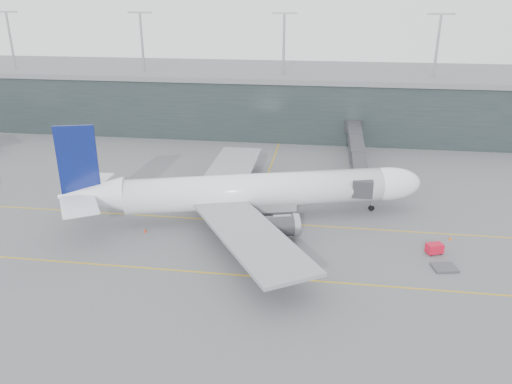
# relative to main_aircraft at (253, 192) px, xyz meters

# --- Properties ---
(ground) EXTENTS (320.00, 320.00, 0.00)m
(ground) POSITION_rel_main_aircraft_xyz_m (-5.24, 2.35, -4.49)
(ground) COLOR #545459
(ground) RESTS_ON ground
(taxiline_a) EXTENTS (160.00, 0.25, 0.02)m
(taxiline_a) POSITION_rel_main_aircraft_xyz_m (-5.24, -1.65, -4.48)
(taxiline_a) COLOR gold
(taxiline_a) RESTS_ON ground
(taxiline_b) EXTENTS (160.00, 0.25, 0.02)m
(taxiline_b) POSITION_rel_main_aircraft_xyz_m (-5.24, -17.65, -4.48)
(taxiline_b) COLOR gold
(taxiline_b) RESTS_ON ground
(taxiline_lead_main) EXTENTS (0.25, 60.00, 0.02)m
(taxiline_lead_main) POSITION_rel_main_aircraft_xyz_m (-0.24, 22.35, -4.48)
(taxiline_lead_main) COLOR gold
(taxiline_lead_main) RESTS_ON ground
(terminal) EXTENTS (240.00, 36.00, 29.00)m
(terminal) POSITION_rel_main_aircraft_xyz_m (-5.24, 60.35, 3.13)
(terminal) COLOR #1D2728
(terminal) RESTS_ON ground
(main_aircraft) EXTENTS (56.03, 51.51, 15.99)m
(main_aircraft) POSITION_rel_main_aircraft_xyz_m (0.00, 0.00, 0.00)
(main_aircraft) COLOR white
(main_aircraft) RESTS_ON ground
(jet_bridge) EXTENTS (3.95, 43.12, 6.42)m
(jet_bridge) POSITION_rel_main_aircraft_xyz_m (16.92, 26.38, 0.32)
(jet_bridge) COLOR #2F2F34
(jet_bridge) RESTS_ON ground
(gse_cart) EXTENTS (2.52, 2.08, 1.48)m
(gse_cart) POSITION_rel_main_aircraft_xyz_m (26.38, -8.19, -3.67)
(gse_cart) COLOR red
(gse_cart) RESTS_ON ground
(baggage_dolly) EXTENTS (3.45, 2.99, 0.30)m
(baggage_dolly) POSITION_rel_main_aircraft_xyz_m (26.99, -12.26, -4.31)
(baggage_dolly) COLOR #3D3D43
(baggage_dolly) RESTS_ON ground
(uld_a) EXTENTS (1.86, 1.50, 1.67)m
(uld_a) POSITION_rel_main_aircraft_xyz_m (-10.46, 12.96, -3.61)
(uld_a) COLOR #36373B
(uld_a) RESTS_ON ground
(uld_b) EXTENTS (2.31, 1.90, 2.01)m
(uld_b) POSITION_rel_main_aircraft_xyz_m (-9.13, 13.28, -3.43)
(uld_b) COLOR #36373B
(uld_b) RESTS_ON ground
(uld_c) EXTENTS (1.91, 1.60, 1.60)m
(uld_c) POSITION_rel_main_aircraft_xyz_m (-4.20, 12.75, -3.65)
(uld_c) COLOR #36373B
(uld_c) RESTS_ON ground
(cone_nose) EXTENTS (0.42, 0.42, 0.67)m
(cone_nose) POSITION_rel_main_aircraft_xyz_m (29.50, -3.60, -4.15)
(cone_nose) COLOR #FC600E
(cone_nose) RESTS_ON ground
(cone_wing_stbd) EXTENTS (0.40, 0.40, 0.63)m
(cone_wing_stbd) POSITION_rel_main_aircraft_xyz_m (4.32, -16.14, -4.17)
(cone_wing_stbd) COLOR #F2550D
(cone_wing_stbd) RESTS_ON ground
(cone_wing_port) EXTENTS (0.42, 0.42, 0.68)m
(cone_wing_port) POSITION_rel_main_aircraft_xyz_m (5.87, 13.05, -4.15)
(cone_wing_port) COLOR red
(cone_wing_port) RESTS_ON ground
(cone_tail) EXTENTS (0.41, 0.41, 0.64)m
(cone_tail) POSITION_rel_main_aircraft_xyz_m (-15.30, -7.55, -4.17)
(cone_tail) COLOR red
(cone_tail) RESTS_ON ground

